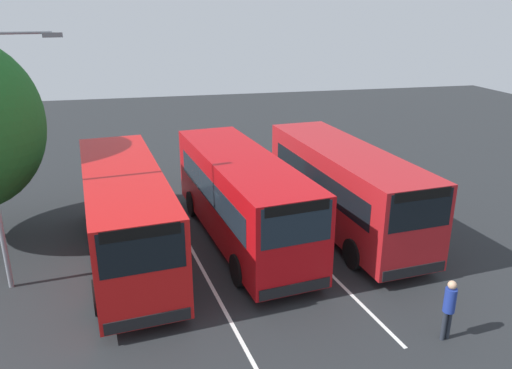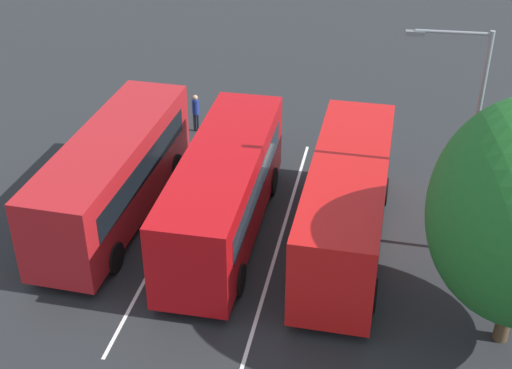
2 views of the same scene
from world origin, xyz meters
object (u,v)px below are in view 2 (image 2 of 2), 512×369
(street_lamp, at_px, (467,133))
(pedestrian, at_px, (196,110))
(bus_center_right, at_px, (114,173))
(bus_far_left, at_px, (347,201))
(bus_center_left, at_px, (224,190))

(street_lamp, bearing_deg, pedestrian, -35.77)
(bus_center_right, xyz_separation_m, street_lamp, (1.86, -12.09, 2.76))
(bus_center_right, bearing_deg, street_lamp, -86.82)
(bus_far_left, xyz_separation_m, bus_center_left, (-0.68, 4.30, 0.00))
(bus_center_left, bearing_deg, street_lamp, -85.85)
(bus_center_right, bearing_deg, bus_far_left, -89.73)
(bus_center_left, height_order, bus_center_right, same)
(street_lamp, bearing_deg, bus_center_left, 1.35)
(bus_center_right, distance_m, street_lamp, 12.54)
(pedestrian, bearing_deg, bus_center_right, -9.36)
(bus_far_left, height_order, street_lamp, street_lamp)
(bus_center_right, distance_m, pedestrian, 7.56)
(bus_far_left, xyz_separation_m, pedestrian, (6.64, 8.53, -0.81))
(bus_center_left, bearing_deg, bus_center_right, 84.83)
(pedestrian, xyz_separation_m, street_lamp, (-5.66, -12.05, 3.56))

